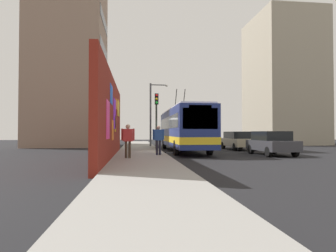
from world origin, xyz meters
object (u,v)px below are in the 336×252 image
object	(u,v)px
pedestrian_at_curb	(158,137)
street_lamp	(153,110)
parked_car_dark_gray	(271,143)
traffic_light	(156,112)
city_bus	(183,128)
parked_car_champagne	(238,140)
pedestrian_near_wall	(128,138)

from	to	relation	value
pedestrian_at_curb	street_lamp	bearing A→B (deg)	-1.76
parked_car_dark_gray	pedestrian_at_curb	world-z (taller)	pedestrian_at_curb
traffic_light	city_bus	bearing A→B (deg)	-79.56
parked_car_champagne	traffic_light	world-z (taller)	traffic_light
traffic_light	pedestrian_near_wall	bearing A→B (deg)	163.15
parked_car_dark_gray	traffic_light	distance (m)	8.58
pedestrian_near_wall	traffic_light	distance (m)	7.17
parked_car_champagne	pedestrian_at_curb	world-z (taller)	pedestrian_at_curb
pedestrian_at_curb	parked_car_dark_gray	bearing A→B (deg)	-83.85
parked_car_champagne	street_lamp	xyz separation A→B (m)	(4.24, 7.24, 2.94)
parked_car_champagne	traffic_light	xyz separation A→B (m)	(-2.32, 7.35, 2.24)
city_bus	parked_car_dark_gray	bearing A→B (deg)	-129.04
street_lamp	parked_car_dark_gray	bearing A→B (deg)	-145.12
city_bus	pedestrian_near_wall	world-z (taller)	city_bus
pedestrian_at_curb	traffic_light	bearing A→B (deg)	-2.82
traffic_light	street_lamp	size ratio (longest dim) A/B	0.70
parked_car_dark_gray	parked_car_champagne	bearing A→B (deg)	-0.00
parked_car_dark_gray	pedestrian_near_wall	world-z (taller)	pedestrian_near_wall
pedestrian_near_wall	traffic_light	bearing A→B (deg)	-16.85
pedestrian_near_wall	pedestrian_at_curb	size ratio (longest dim) A/B	1.01
parked_car_champagne	pedestrian_near_wall	world-z (taller)	pedestrian_near_wall
pedestrian_near_wall	parked_car_champagne	bearing A→B (deg)	-46.28
pedestrian_near_wall	street_lamp	xyz separation A→B (m)	(13.19, -2.12, 2.57)
city_bus	traffic_light	bearing A→B (deg)	100.44
pedestrian_near_wall	city_bus	bearing A→B (deg)	-30.62
parked_car_champagne	pedestrian_near_wall	size ratio (longest dim) A/B	2.66
street_lamp	parked_car_champagne	bearing A→B (deg)	-120.36
city_bus	traffic_light	xyz separation A→B (m)	(-0.40, 2.15, 1.22)
parked_car_dark_gray	pedestrian_near_wall	size ratio (longest dim) A/B	2.29
parked_car_dark_gray	pedestrian_at_curb	distance (m)	7.63
parked_car_dark_gray	traffic_light	size ratio (longest dim) A/B	0.93
city_bus	street_lamp	size ratio (longest dim) A/B	1.90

